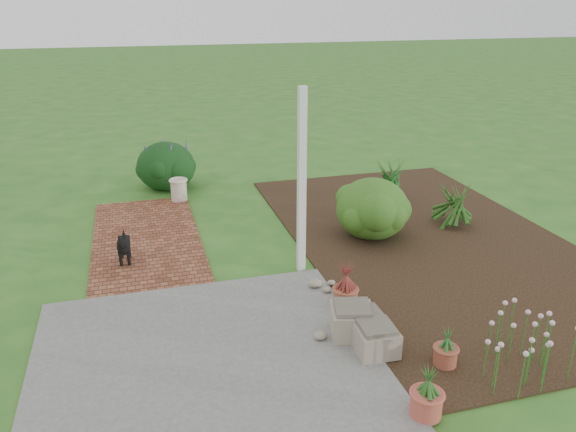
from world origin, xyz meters
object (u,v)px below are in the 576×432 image
object	(u,v)px
stone_trough_near	(376,340)
evergreen_shrub	(373,207)
cream_ceramic_urn	(179,190)
black_dog	(124,245)

from	to	relation	value
stone_trough_near	evergreen_shrub	distance (m)	3.14
stone_trough_near	evergreen_shrub	bearing A→B (deg)	67.22
cream_ceramic_urn	evergreen_shrub	bearing A→B (deg)	-41.94
stone_trough_near	black_dog	bearing A→B (deg)	130.89
black_dog	evergreen_shrub	distance (m)	3.71
stone_trough_near	black_dog	xyz separation A→B (m)	(-2.50, 2.89, 0.13)
black_dog	cream_ceramic_urn	size ratio (longest dim) A/B	1.36
black_dog	evergreen_shrub	xyz separation A→B (m)	(3.71, -0.01, 0.19)
evergreen_shrub	stone_trough_near	bearing A→B (deg)	-112.78
black_dog	evergreen_shrub	size ratio (longest dim) A/B	0.47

